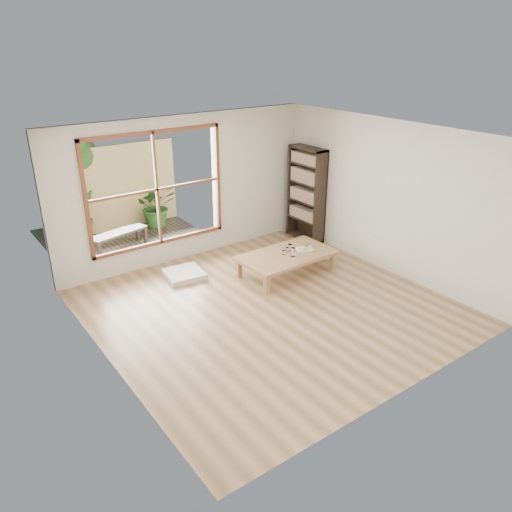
% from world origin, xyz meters
% --- Properties ---
extents(ground, '(5.00, 5.00, 0.00)m').
position_xyz_m(ground, '(0.00, 0.00, 0.00)').
color(ground, tan).
rests_on(ground, ground).
extents(low_table, '(1.68, 0.97, 0.36)m').
position_xyz_m(low_table, '(0.97, 0.78, 0.32)').
color(low_table, tan).
rests_on(low_table, ground).
extents(floor_cushion, '(0.70, 0.70, 0.09)m').
position_xyz_m(floor_cushion, '(-0.54, 1.71, 0.05)').
color(floor_cushion, white).
rests_on(floor_cushion, ground).
extents(bookshelf, '(0.30, 0.84, 1.86)m').
position_xyz_m(bookshelf, '(2.33, 1.84, 0.93)').
color(bookshelf, black).
rests_on(bookshelf, ground).
extents(glass_tall, '(0.09, 0.09, 0.16)m').
position_xyz_m(glass_tall, '(0.99, 0.63, 0.44)').
color(glass_tall, silver).
rests_on(glass_tall, low_table).
extents(glass_mid, '(0.08, 0.08, 0.11)m').
position_xyz_m(glass_mid, '(1.11, 0.86, 0.42)').
color(glass_mid, silver).
rests_on(glass_mid, low_table).
extents(glass_short, '(0.06, 0.06, 0.08)m').
position_xyz_m(glass_short, '(1.03, 0.83, 0.40)').
color(glass_short, silver).
rests_on(glass_short, low_table).
extents(glass_small, '(0.06, 0.06, 0.08)m').
position_xyz_m(glass_small, '(0.92, 0.79, 0.40)').
color(glass_small, silver).
rests_on(glass_small, low_table).
extents(food_tray, '(0.36, 0.31, 0.10)m').
position_xyz_m(food_tray, '(1.36, 0.75, 0.39)').
color(food_tray, white).
rests_on(food_tray, low_table).
extents(deck, '(2.80, 2.00, 0.05)m').
position_xyz_m(deck, '(-0.60, 3.56, 0.00)').
color(deck, '#393229').
rests_on(deck, ground).
extents(garden_bench, '(1.18, 0.58, 0.36)m').
position_xyz_m(garden_bench, '(-0.99, 3.46, 0.32)').
color(garden_bench, black).
rests_on(garden_bench, deck).
extents(bamboo_fence, '(2.80, 0.06, 1.80)m').
position_xyz_m(bamboo_fence, '(-0.60, 4.56, 0.90)').
color(bamboo_fence, tan).
rests_on(bamboo_fence, ground).
extents(shrub_right, '(0.97, 0.88, 0.92)m').
position_xyz_m(shrub_right, '(0.18, 4.21, 0.48)').
color(shrub_right, '#2D5820').
rests_on(shrub_right, deck).
extents(shrub_left, '(0.70, 0.62, 1.06)m').
position_xyz_m(shrub_left, '(-1.40, 4.22, 0.56)').
color(shrub_left, '#2D5820').
rests_on(shrub_left, deck).
extents(garden_tree, '(1.04, 0.85, 2.22)m').
position_xyz_m(garden_tree, '(-1.28, 4.86, 1.63)').
color(garden_tree, '#4C3D2D').
rests_on(garden_tree, ground).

